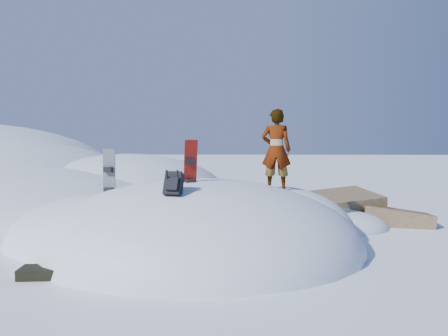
{
  "coord_description": "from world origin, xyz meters",
  "views": [
    {
      "loc": [
        0.9,
        -9.21,
        2.33
      ],
      "look_at": [
        0.53,
        0.3,
        1.71
      ],
      "focal_mm": 35.0,
      "sensor_mm": 36.0,
      "label": 1
    }
  ],
  "objects_px": {
    "snowboard_dark": "(109,182)",
    "person": "(276,150)",
    "backpack": "(173,184)",
    "snowboard_red": "(190,174)"
  },
  "relations": [
    {
      "from": "snowboard_dark",
      "to": "person",
      "type": "xyz_separation_m",
      "value": [
        3.66,
        0.3,
        0.71
      ]
    },
    {
      "from": "backpack",
      "to": "snowboard_dark",
      "type": "bearing_deg",
      "value": 147.86
    },
    {
      "from": "person",
      "to": "snowboard_red",
      "type": "bearing_deg",
      "value": 35.56
    },
    {
      "from": "snowboard_red",
      "to": "person",
      "type": "xyz_separation_m",
      "value": [
        1.8,
        0.93,
        0.47
      ]
    },
    {
      "from": "snowboard_red",
      "to": "snowboard_dark",
      "type": "height_order",
      "value": "snowboard_red"
    },
    {
      "from": "backpack",
      "to": "snowboard_red",
      "type": "bearing_deg",
      "value": 86.71
    },
    {
      "from": "backpack",
      "to": "person",
      "type": "height_order",
      "value": "person"
    },
    {
      "from": "person",
      "to": "snowboard_dark",
      "type": "bearing_deg",
      "value": 12.83
    },
    {
      "from": "person",
      "to": "backpack",
      "type": "bearing_deg",
      "value": 49.95
    },
    {
      "from": "snowboard_dark",
      "to": "person",
      "type": "bearing_deg",
      "value": 13.06
    }
  ]
}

